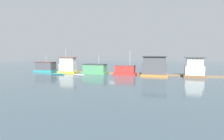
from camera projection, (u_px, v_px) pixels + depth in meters
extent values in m
plane|color=#475B66|center=(113.00, 74.00, 51.67)|extent=(200.00, 200.00, 0.00)
cube|color=#846B4C|center=(116.00, 73.00, 54.26)|extent=(59.60, 2.02, 0.30)
cube|color=teal|center=(46.00, 71.00, 58.49)|extent=(7.09, 3.69, 0.69)
cube|color=#4C4C51|center=(46.00, 66.00, 58.33)|extent=(6.33, 2.92, 2.61)
cube|color=brown|center=(45.00, 62.00, 58.20)|extent=(6.63, 3.22, 0.12)
cylinder|color=#B2B2B7|center=(46.00, 58.00, 57.98)|extent=(0.12, 0.12, 2.26)
cube|color=gold|center=(68.00, 72.00, 56.00)|extent=(6.09, 3.32, 0.52)
cube|color=beige|center=(68.00, 67.00, 55.86)|extent=(5.23, 2.46, 2.35)
cube|color=beige|center=(68.00, 61.00, 55.64)|extent=(4.78, 2.01, 2.02)
cube|color=brown|center=(68.00, 57.00, 55.54)|extent=(5.53, 2.76, 0.12)
cylinder|color=#B2B2B7|center=(66.00, 53.00, 55.60)|extent=(0.12, 0.12, 2.60)
cube|color=#4C9360|center=(95.00, 73.00, 52.94)|extent=(7.34, 3.81, 0.52)
cube|color=#4C9360|center=(95.00, 68.00, 52.80)|extent=(6.71, 3.18, 2.35)
cube|color=#38383D|center=(95.00, 64.00, 52.68)|extent=(7.01, 3.48, 0.12)
cylinder|color=#B2B2B7|center=(99.00, 60.00, 52.15)|extent=(0.12, 0.12, 2.67)
cube|color=red|center=(125.00, 74.00, 50.83)|extent=(6.58, 3.58, 0.50)
cube|color=red|center=(125.00, 69.00, 50.69)|extent=(5.61, 2.61, 2.27)
cube|color=slate|center=(125.00, 65.00, 50.58)|extent=(5.91, 2.91, 0.12)
cylinder|color=#B2B2B7|center=(130.00, 58.00, 49.94)|extent=(0.12, 0.12, 4.17)
cube|color=orange|center=(154.00, 75.00, 48.14)|extent=(7.09, 4.18, 0.48)
cube|color=#4C4C51|center=(154.00, 69.00, 47.98)|extent=(6.43, 3.51, 2.78)
cube|color=#4C4C51|center=(155.00, 60.00, 47.74)|extent=(5.81, 2.89, 2.08)
cube|color=#38383D|center=(155.00, 56.00, 47.64)|extent=(6.73, 3.81, 0.12)
cube|color=brown|center=(194.00, 76.00, 45.29)|extent=(5.29, 3.79, 0.66)
cube|color=silver|center=(194.00, 71.00, 45.15)|extent=(4.54, 3.04, 2.28)
cube|color=silver|center=(195.00, 62.00, 44.93)|extent=(3.86, 2.36, 2.12)
cube|color=#38383D|center=(195.00, 58.00, 44.82)|extent=(4.84, 3.34, 0.12)
ellipsoid|color=teal|center=(58.00, 74.00, 50.86)|extent=(3.92, 2.41, 0.48)
cube|color=#997F60|center=(58.00, 73.00, 50.84)|extent=(0.50, 1.15, 0.08)
ellipsoid|color=white|center=(79.00, 75.00, 48.88)|extent=(3.72, 1.41, 0.43)
cube|color=#997F60|center=(79.00, 74.00, 48.86)|extent=(0.22, 0.99, 0.08)
cylinder|color=brown|center=(191.00, 74.00, 46.54)|extent=(0.31, 0.31, 1.71)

